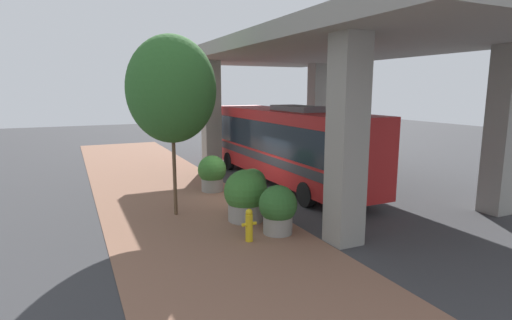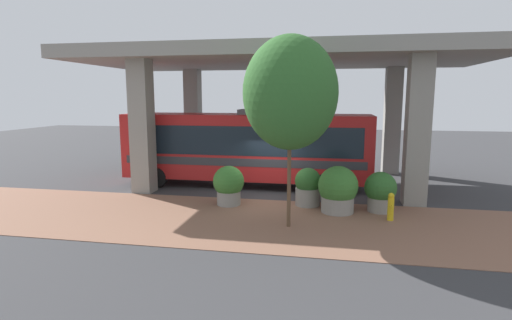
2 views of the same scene
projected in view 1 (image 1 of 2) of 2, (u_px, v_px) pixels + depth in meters
ground_plane at (247, 197)px, 17.21m from camera, size 80.00×80.00×0.00m
sidewalk_strip at (179, 205)px, 15.95m from camera, size 6.00×40.00×0.02m
overpass at (328, 59)px, 17.85m from camera, size 9.40×20.03×6.72m
bus at (285, 141)px, 19.39m from camera, size 2.78×12.16×3.83m
fire_hydrant at (249, 225)px, 12.02m from camera, size 0.47×0.22×1.03m
planter_front at (212, 173)px, 17.98m from camera, size 1.28×1.28×1.64m
planter_middle at (252, 189)px, 15.34m from camera, size 1.07×1.07×1.57m
planter_back at (278, 209)px, 12.66m from camera, size 1.23×1.23×1.58m
planter_extra at (246, 196)px, 13.92m from camera, size 1.53×1.53×1.82m
street_tree_near at (172, 89)px, 13.91m from camera, size 3.12×3.12×6.44m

